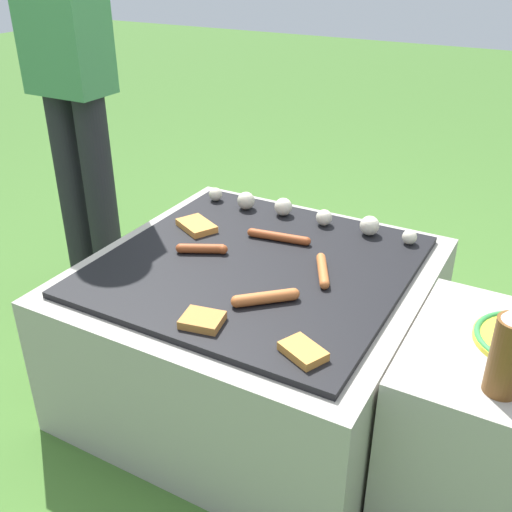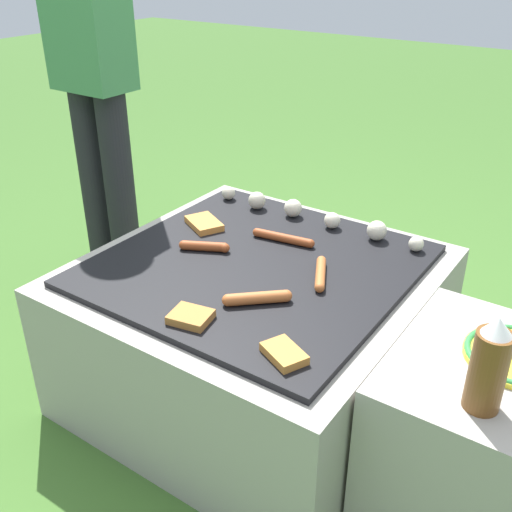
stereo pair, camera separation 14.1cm
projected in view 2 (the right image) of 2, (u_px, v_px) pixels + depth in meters
ground_plane at (256, 388)px, 1.86m from camera, size 14.00×14.00×0.00m
grill at (256, 329)px, 1.75m from camera, size 0.91×0.91×0.45m
side_ledge at (491, 449)px, 1.34m from camera, size 0.47×0.48×0.45m
person_standing at (90, 49)px, 2.04m from camera, size 0.27×0.21×1.58m
sausage_mid_right at (257, 298)px, 1.46m from camera, size 0.14×0.13×0.03m
sausage_back_left at (205, 246)px, 1.71m from camera, size 0.14×0.08×0.03m
sausage_back_right at (283, 238)px, 1.75m from camera, size 0.19×0.05×0.03m
sausage_front_center at (321, 274)px, 1.57m from camera, size 0.09×0.15×0.03m
bread_slice_right at (191, 317)px, 1.39m from camera, size 0.11×0.09×0.02m
bread_slice_left at (204, 223)px, 1.85m from camera, size 0.15×0.13×0.02m
bread_slice_center at (284, 354)px, 1.27m from camera, size 0.12×0.10×0.02m
mushroom_row at (312, 214)px, 1.87m from camera, size 0.71×0.07×0.06m
condiment_bottle at (489, 366)px, 1.10m from camera, size 0.07×0.07×0.20m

